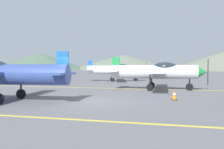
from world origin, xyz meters
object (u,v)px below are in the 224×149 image
(airplane_near, at_px, (2,74))
(airplane_far, at_px, (116,70))
(airplane_mid, at_px, (157,71))
(traffic_cone_front, at_px, (174,95))

(airplane_near, relative_size, airplane_far, 1.01)
(airplane_mid, xyz_separation_m, airplane_far, (-6.24, 11.32, 0.00))
(airplane_far, relative_size, traffic_cone_front, 15.74)
(airplane_mid, bearing_deg, airplane_far, 118.88)
(airplane_near, distance_m, airplane_mid, 12.19)
(airplane_mid, height_order, traffic_cone_front, airplane_mid)
(airplane_near, distance_m, airplane_far, 20.52)
(airplane_near, height_order, airplane_mid, same)
(airplane_near, height_order, airplane_far, same)
(airplane_far, height_order, traffic_cone_front, airplane_far)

